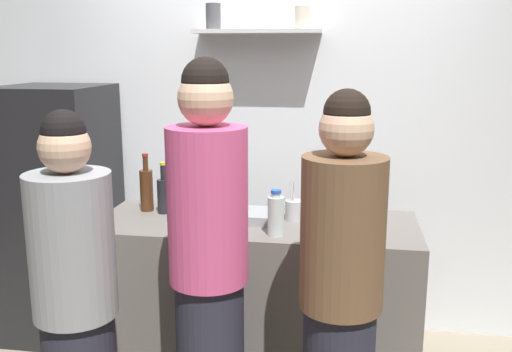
% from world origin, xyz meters
% --- Properties ---
extents(back_wall_assembly, '(4.80, 0.32, 2.60)m').
position_xyz_m(back_wall_assembly, '(-0.00, 1.25, 1.30)').
color(back_wall_assembly, white).
rests_on(back_wall_assembly, ground).
extents(refrigerator, '(0.61, 0.66, 1.60)m').
position_xyz_m(refrigerator, '(-1.33, 0.85, 0.80)').
color(refrigerator, black).
rests_on(refrigerator, ground).
extents(counter, '(1.72, 0.67, 0.91)m').
position_xyz_m(counter, '(-0.02, 0.51, 0.46)').
color(counter, '#66605B').
rests_on(counter, ground).
extents(baking_pan, '(0.34, 0.24, 0.05)m').
position_xyz_m(baking_pan, '(-0.11, 0.54, 0.94)').
color(baking_pan, gray).
rests_on(baking_pan, counter).
extents(utensil_holder, '(0.09, 0.09, 0.22)m').
position_xyz_m(utensil_holder, '(0.17, 0.58, 0.97)').
color(utensil_holder, '#B2B2B7').
rests_on(utensil_holder, counter).
extents(wine_bottle_pale_glass, '(0.07, 0.07, 0.28)m').
position_xyz_m(wine_bottle_pale_glass, '(-0.24, 0.34, 1.02)').
color(wine_bottle_pale_glass, '#B2BFB2').
rests_on(wine_bottle_pale_glass, counter).
extents(wine_bottle_amber_glass, '(0.07, 0.07, 0.33)m').
position_xyz_m(wine_bottle_amber_glass, '(-0.67, 0.63, 1.04)').
color(wine_bottle_amber_glass, '#472814').
rests_on(wine_bottle_amber_glass, counter).
extents(wine_bottle_dark_glass, '(0.07, 0.07, 0.29)m').
position_xyz_m(wine_bottle_dark_glass, '(-0.56, 0.60, 1.02)').
color(wine_bottle_dark_glass, black).
rests_on(wine_bottle_dark_glass, counter).
extents(water_bottle_plastic, '(0.08, 0.08, 0.23)m').
position_xyz_m(water_bottle_plastic, '(0.11, 0.30, 1.01)').
color(water_bottle_plastic, silver).
rests_on(water_bottle_plastic, counter).
extents(person_brown_jacket, '(0.34, 0.34, 1.67)m').
position_xyz_m(person_brown_jacket, '(0.44, -0.20, 0.83)').
color(person_brown_jacket, '#262633').
rests_on(person_brown_jacket, ground).
extents(person_grey_hoodie, '(0.34, 0.34, 1.59)m').
position_xyz_m(person_grey_hoodie, '(-0.63, -0.36, 0.78)').
color(person_grey_hoodie, '#262633').
rests_on(person_grey_hoodie, ground).
extents(person_pink_top, '(0.34, 0.34, 1.79)m').
position_xyz_m(person_pink_top, '(-0.12, -0.15, 0.89)').
color(person_pink_top, '#262633').
rests_on(person_pink_top, ground).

